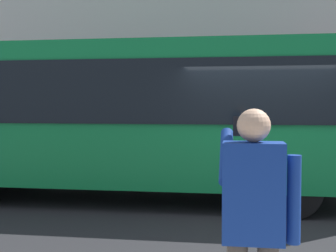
% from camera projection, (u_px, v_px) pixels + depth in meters
% --- Properties ---
extents(ground_plane, '(60.00, 60.00, 0.00)m').
position_uv_depth(ground_plane, '(258.00, 212.00, 7.87)').
color(ground_plane, '#232326').
extents(red_bus, '(9.05, 2.54, 3.08)m').
position_uv_depth(red_bus, '(129.00, 114.00, 8.90)').
color(red_bus, '#0F7238').
rests_on(red_bus, ground_plane).
extents(pedestrian_photographer, '(0.53, 0.52, 1.70)m').
position_uv_depth(pedestrian_photographer, '(254.00, 216.00, 2.97)').
color(pedestrian_photographer, '#4C4238').
rests_on(pedestrian_photographer, sidewalk_curb).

